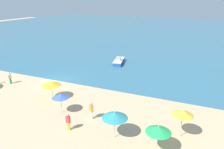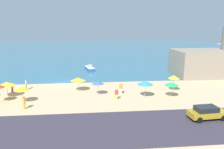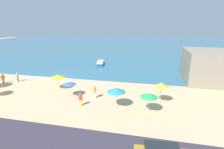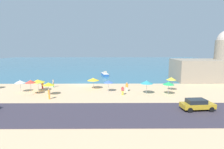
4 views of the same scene
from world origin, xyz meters
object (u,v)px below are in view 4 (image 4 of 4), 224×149
Objects in this scene: beach_umbrella_7 at (30,82)px; beach_umbrella_9 at (108,82)px; bather_1 at (42,84)px; beach_umbrella_3 at (48,84)px; bather_3 at (123,90)px; harbor_fortress at (213,65)px; beach_umbrella_2 at (147,82)px; bather_2 at (127,86)px; beach_umbrella_4 at (171,79)px; parked_car_2 at (197,104)px; skiff_nearshore at (105,74)px; beach_umbrella_5 at (169,83)px; bather_0 at (49,93)px; beach_umbrella_1 at (38,81)px; bather_4 at (53,83)px; beach_umbrella_8 at (20,82)px; beach_umbrella_0 at (93,79)px.

beach_umbrella_9 is (13.13, 2.01, -0.44)m from beach_umbrella_7.
beach_umbrella_3 is at bearing -58.84° from bather_1.
bather_3 is at bearing -1.15° from beach_umbrella_7.
beach_umbrella_2 is at bearing -146.06° from harbor_fortress.
beach_umbrella_3 is at bearing -166.95° from beach_umbrella_9.
bather_2 is (16.52, 2.18, -1.34)m from beach_umbrella_7.
parked_car_2 is (-0.22, -10.40, -1.47)m from beach_umbrella_4.
bather_3 is at bearing -80.02° from skiff_nearshore.
beach_umbrella_5 is 1.35× the size of bather_0.
bather_1 is (-23.28, 4.63, -1.08)m from beach_umbrella_5.
beach_umbrella_1 is 16.36m from bather_2.
parked_car_2 is at bearing -19.08° from beach_umbrella_3.
bather_4 is at bearing -168.92° from harbor_fortress.
bather_1 is (0.14, 4.61, -1.42)m from beach_umbrella_7.
beach_umbrella_9 is 1.25× the size of bather_0.
parked_car_2 is (24.58, -7.74, -1.48)m from beach_umbrella_7.
beach_umbrella_9 is 0.14× the size of harbor_fortress.
beach_umbrella_9 is at bearing 168.82° from beach_umbrella_5.
beach_umbrella_2 is at bearing 173.86° from beach_umbrella_5.
bather_1 is 2.13m from bather_4.
beach_umbrella_4 is 10.50m from parked_car_2.
bather_3 is at bearing -162.11° from beach_umbrella_4.
beach_umbrella_9 is 11.92m from bather_4.
parked_car_2 is at bearing -30.87° from bather_4.
beach_umbrella_3 reaches higher than bather_0.
bather_4 is at bearing 164.79° from beach_umbrella_5.
bather_3 is (18.30, -2.14, -1.03)m from beach_umbrella_8.
bather_1 is at bearing 121.16° from beach_umbrella_3.
beach_umbrella_9 is at bearing 136.47° from bather_3.
beach_umbrella_5 is (23.22, -2.54, 0.04)m from beach_umbrella_1.
beach_umbrella_5 is 1.33× the size of bather_2.
bather_3 is (-7.84, -0.29, -1.07)m from beach_umbrella_5.
bather_0 is 0.98× the size of bather_2.
bather_2 is 19.09m from skiff_nearshore.
parked_car_2 is (22.69, -13.56, -0.06)m from bather_4.
beach_umbrella_0 reaches higher than parked_car_2.
bather_3 is 0.32× the size of skiff_nearshore.
beach_umbrella_5 is 1.02× the size of beach_umbrella_8.
harbor_fortress is (28.35, 8.70, 2.01)m from beach_umbrella_0.
beach_umbrella_0 is at bearing 139.55° from bather_3.
beach_umbrella_2 reaches higher than bather_2.
bather_4 is at bearing 101.35° from beach_umbrella_3.
beach_umbrella_9 is (10.02, 2.32, -0.09)m from beach_umbrella_3.
beach_umbrella_7 is at bearing -107.91° from bather_4.
beach_umbrella_1 is 1.54× the size of bather_4.
beach_umbrella_4 is 1.00× the size of beach_umbrella_7.
beach_umbrella_7 is 40.69m from harbor_fortress.
bather_2 is at bearing -1.18° from beach_umbrella_1.
bather_2 is (13.41, 2.49, -0.99)m from beach_umbrella_3.
beach_umbrella_8 is (-22.47, 1.46, -0.18)m from beach_umbrella_2.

